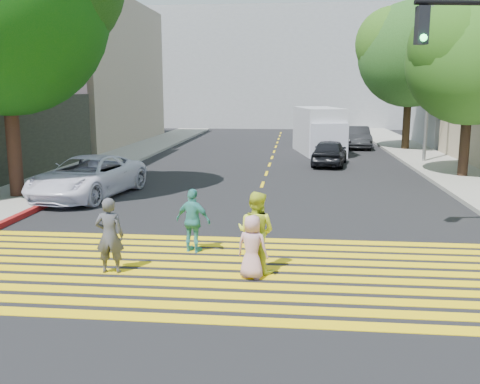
% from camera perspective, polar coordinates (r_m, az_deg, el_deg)
% --- Properties ---
extents(ground, '(120.00, 120.00, 0.00)m').
position_cam_1_polar(ground, '(10.33, -1.73, -10.80)').
color(ground, black).
extents(sidewalk_left, '(3.00, 40.00, 0.15)m').
position_cam_1_polar(sidewalk_left, '(33.21, -11.34, 4.15)').
color(sidewalk_left, gray).
rests_on(sidewalk_left, ground).
extents(sidewalk_right, '(3.00, 60.00, 0.15)m').
position_cam_1_polar(sidewalk_right, '(25.83, 22.03, 1.72)').
color(sidewalk_right, gray).
rests_on(sidewalk_right, ground).
extents(curb_red, '(0.20, 8.00, 0.16)m').
position_cam_1_polar(curb_red, '(17.93, -21.46, -1.93)').
color(curb_red, maroon).
rests_on(curb_red, ground).
extents(crosswalk, '(13.40, 5.30, 0.01)m').
position_cam_1_polar(crosswalk, '(11.51, -0.89, -8.45)').
color(crosswalk, yellow).
rests_on(crosswalk, ground).
extents(lane_line, '(0.12, 34.40, 0.01)m').
position_cam_1_polar(lane_line, '(32.27, 3.55, 4.03)').
color(lane_line, yellow).
rests_on(lane_line, ground).
extents(building_left_tan, '(12.00, 16.00, 10.00)m').
position_cam_1_polar(building_left_tan, '(41.33, -19.29, 11.88)').
color(building_left_tan, tan).
rests_on(building_left_tan, ground).
extents(backdrop_block, '(30.00, 8.00, 12.00)m').
position_cam_1_polar(backdrop_block, '(57.57, 4.71, 12.96)').
color(backdrop_block, gray).
rests_on(backdrop_block, ground).
extents(tree_right_near, '(6.83, 6.73, 7.83)m').
position_cam_1_polar(tree_right_near, '(25.07, 23.58, 13.36)').
color(tree_right_near, black).
rests_on(tree_right_near, ground).
extents(tree_right_far, '(7.66, 7.17, 9.35)m').
position_cam_1_polar(tree_right_far, '(35.64, 17.90, 14.34)').
color(tree_right_far, black).
rests_on(tree_right_far, ground).
extents(pedestrian_man, '(0.63, 0.44, 1.63)m').
position_cam_1_polar(pedestrian_man, '(11.53, -13.74, -4.53)').
color(pedestrian_man, '#404048').
rests_on(pedestrian_man, ground).
extents(pedestrian_woman, '(1.02, 0.91, 1.73)m').
position_cam_1_polar(pedestrian_woman, '(11.27, 1.70, -4.29)').
color(pedestrian_woman, '#CBDC32').
rests_on(pedestrian_woman, ground).
extents(pedestrian_child, '(0.74, 0.59, 1.33)m').
position_cam_1_polar(pedestrian_child, '(10.94, 1.30, -5.87)').
color(pedestrian_child, '#C48F9D').
rests_on(pedestrian_child, ground).
extents(pedestrian_extra, '(0.97, 0.64, 1.53)m').
position_cam_1_polar(pedestrian_extra, '(12.70, -5.01, -3.07)').
color(pedestrian_extra, teal).
rests_on(pedestrian_extra, ground).
extents(white_sedan, '(3.27, 5.63, 1.47)m').
position_cam_1_polar(white_sedan, '(19.99, -15.94, 1.57)').
color(white_sedan, white).
rests_on(white_sedan, ground).
extents(dark_car_near, '(2.20, 4.19, 1.36)m').
position_cam_1_polar(dark_car_near, '(27.80, 9.53, 4.21)').
color(dark_car_near, black).
rests_on(dark_car_near, ground).
extents(silver_car, '(2.67, 5.19, 1.44)m').
position_cam_1_polar(silver_car, '(39.70, 8.99, 6.22)').
color(silver_car, '#AFAFAF').
rests_on(silver_car, ground).
extents(dark_car_parked, '(1.52, 4.35, 1.43)m').
position_cam_1_polar(dark_car_parked, '(36.66, 12.38, 5.73)').
color(dark_car_parked, black).
rests_on(dark_car_parked, ground).
extents(white_van, '(3.13, 6.14, 2.76)m').
position_cam_1_polar(white_van, '(32.99, 8.48, 6.36)').
color(white_van, '#B0B1BC').
rests_on(white_van, ground).
extents(street_lamp, '(2.16, 0.64, 9.60)m').
position_cam_1_polar(street_lamp, '(29.67, 19.25, 13.52)').
color(street_lamp, gray).
rests_on(street_lamp, ground).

